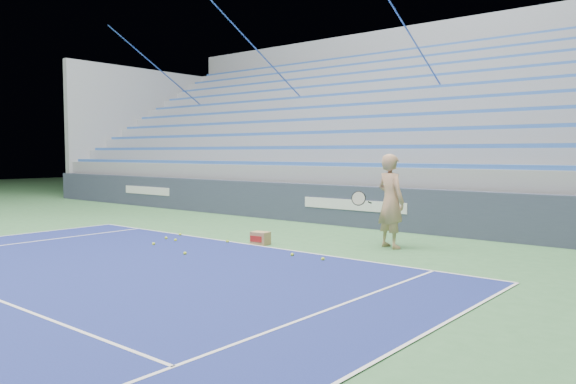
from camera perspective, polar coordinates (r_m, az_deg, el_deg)
The scene contains 12 objects.
sponsor_barrier at distance 15.16m, azimuth 6.92°, elevation -1.46°, with size 30.00×0.32×1.10m.
bleachers at distance 20.14m, azimuth 15.82°, elevation 4.91°, with size 31.00×9.15×7.30m.
tennis_player at distance 11.87m, azimuth 10.37°, elevation -0.92°, with size 1.02×0.96×1.96m.
ball_box at distance 12.19m, azimuth -2.83°, elevation -4.71°, with size 0.40×0.33×0.28m.
tennis_ball_0 at distance 10.83m, azimuth 0.44°, elevation -6.38°, with size 0.07×0.07×0.07m, color #C4E92F.
tennis_ball_1 at distance 10.41m, azimuth 3.57°, elevation -6.81°, with size 0.07×0.07×0.07m, color #C4E92F.
tennis_ball_2 at distance 13.20m, azimuth -12.28°, elevation -4.59°, with size 0.07×0.07×0.07m, color #C4E92F.
tennis_ball_3 at distance 12.49m, azimuth -6.18°, elevation -5.01°, with size 0.07×0.07×0.07m, color #C4E92F.
tennis_ball_4 at distance 12.86m, azimuth -11.36°, elevation -4.81°, with size 0.07×0.07×0.07m, color #C4E92F.
tennis_ball_5 at distance 12.42m, azimuth -13.50°, elevation -5.15°, with size 0.07×0.07×0.07m, color #C4E92F.
tennis_ball_6 at distance 13.71m, azimuth -10.91°, elevation -4.26°, with size 0.07×0.07×0.07m, color #C4E92F.
tennis_ball_7 at distance 11.15m, azimuth -10.42°, elevation -6.15°, with size 0.07×0.07×0.07m, color #C4E92F.
Camera 1 is at (8.15, 3.19, 1.99)m, focal length 35.00 mm.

